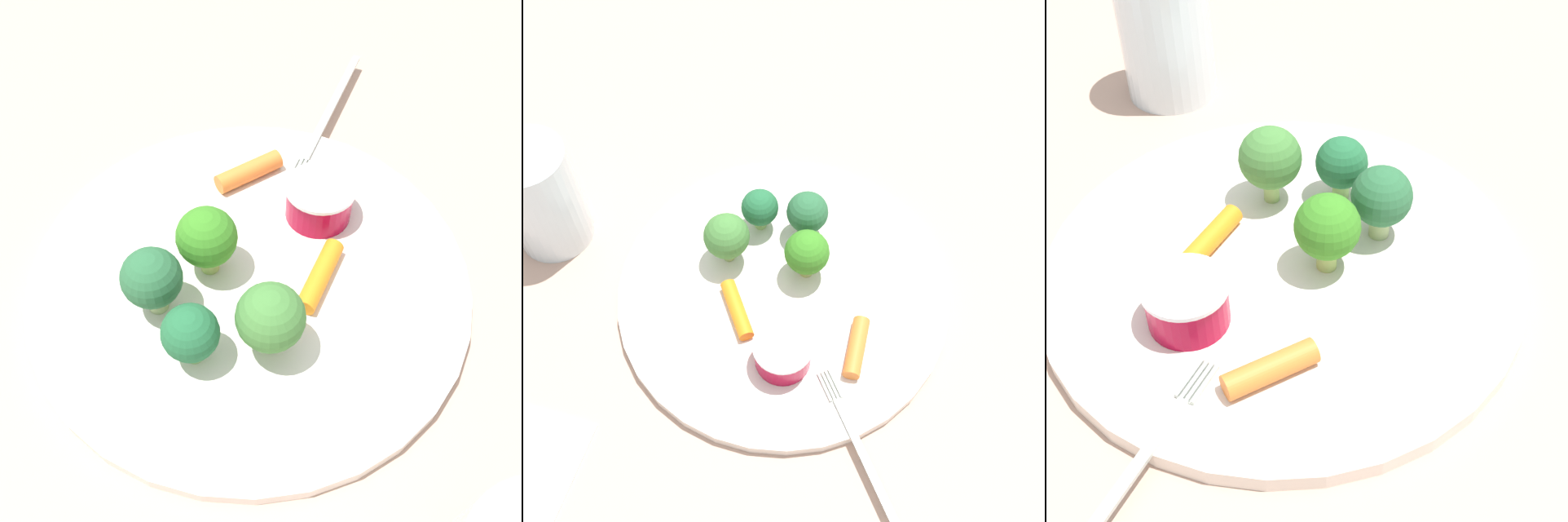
# 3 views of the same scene
# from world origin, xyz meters

# --- Properties ---
(ground_plane) EXTENTS (2.40, 2.40, 0.00)m
(ground_plane) POSITION_xyz_m (0.00, 0.00, 0.00)
(ground_plane) COLOR tan
(plate) EXTENTS (0.31, 0.31, 0.01)m
(plate) POSITION_xyz_m (0.00, 0.00, 0.01)
(plate) COLOR silver
(plate) RESTS_ON ground_plane
(sauce_cup) EXTENTS (0.05, 0.05, 0.03)m
(sauce_cup) POSITION_xyz_m (-0.06, -0.04, 0.03)
(sauce_cup) COLOR #A00628
(sauce_cup) RESTS_ON plate
(broccoli_floret_0) EXTENTS (0.04, 0.04, 0.05)m
(broccoli_floret_0) POSITION_xyz_m (0.07, 0.02, 0.04)
(broccoli_floret_0) COLOR #99B272
(broccoli_floret_0) RESTS_ON plate
(broccoli_floret_1) EXTENTS (0.04, 0.04, 0.06)m
(broccoli_floret_1) POSITION_xyz_m (-0.00, 0.06, 0.05)
(broccoli_floret_1) COLOR #94B966
(broccoli_floret_1) RESTS_ON plate
(broccoli_floret_2) EXTENTS (0.04, 0.04, 0.06)m
(broccoli_floret_2) POSITION_xyz_m (0.03, -0.01, 0.05)
(broccoli_floret_2) COLOR #99B159
(broccoli_floret_2) RESTS_ON plate
(broccoli_floret_3) EXTENTS (0.04, 0.04, 0.05)m
(broccoli_floret_3) POSITION_xyz_m (0.05, 0.06, 0.04)
(broccoli_floret_3) COLOR #8AB963
(broccoli_floret_3) RESTS_ON plate
(carrot_stick_0) EXTENTS (0.05, 0.06, 0.01)m
(carrot_stick_0) POSITION_xyz_m (-0.05, 0.02, 0.02)
(carrot_stick_0) COLOR orange
(carrot_stick_0) RESTS_ON plate
(carrot_stick_1) EXTENTS (0.06, 0.03, 0.02)m
(carrot_stick_1) POSITION_xyz_m (-0.02, -0.09, 0.02)
(carrot_stick_1) COLOR orange
(carrot_stick_1) RESTS_ON plate
(fork) EXTENTS (0.11, 0.16, 0.00)m
(fork) POSITION_xyz_m (-0.10, -0.15, 0.01)
(fork) COLOR #B8C1B8
(fork) RESTS_ON plate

